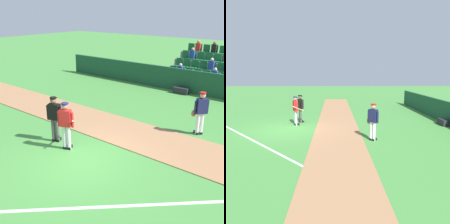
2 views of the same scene
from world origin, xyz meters
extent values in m
plane|color=#42843A|center=(0.00, 0.00, 0.00)|extent=(80.00, 80.00, 0.00)
cube|color=#9E704C|center=(0.00, 2.77, 0.01)|extent=(28.00, 2.45, 0.03)
cube|color=white|center=(3.00, -0.50, 0.01)|extent=(8.91, 8.19, 0.01)
cylinder|color=silver|center=(-1.02, 0.23, 0.45)|extent=(0.14, 0.14, 0.90)
cylinder|color=silver|center=(-0.87, 0.30, 0.45)|extent=(0.14, 0.14, 0.90)
cube|color=black|center=(-1.04, 0.29, 0.05)|extent=(0.22, 0.29, 0.10)
cube|color=black|center=(-0.90, 0.36, 0.05)|extent=(0.22, 0.29, 0.10)
cube|color=red|center=(-0.94, 0.27, 1.20)|extent=(0.46, 0.37, 0.60)
cylinder|color=red|center=(-1.17, 0.16, 1.15)|extent=(0.09, 0.09, 0.55)
cylinder|color=red|center=(-0.72, 0.38, 1.15)|extent=(0.09, 0.09, 0.55)
sphere|color=#9E7051|center=(-0.94, 0.27, 1.63)|extent=(0.22, 0.22, 0.22)
cylinder|color=#191E4C|center=(-0.94, 0.27, 1.73)|extent=(0.23, 0.23, 0.06)
cube|color=#191E4C|center=(-0.99, 0.36, 1.70)|extent=(0.21, 0.19, 0.02)
cylinder|color=tan|center=(-0.76, 0.47, 1.05)|extent=(0.59, 0.62, 0.41)
cylinder|color=#4C4C4C|center=(-1.81, 0.40, 0.45)|extent=(0.14, 0.14, 0.90)
cylinder|color=#4C4C4C|center=(-1.67, 0.47, 0.45)|extent=(0.14, 0.14, 0.90)
cube|color=black|center=(-1.84, 0.45, 0.05)|extent=(0.22, 0.29, 0.10)
cube|color=black|center=(-1.69, 0.52, 0.05)|extent=(0.22, 0.29, 0.10)
cube|color=black|center=(-1.74, 0.43, 1.20)|extent=(0.46, 0.37, 0.60)
cylinder|color=black|center=(-1.97, 0.33, 1.15)|extent=(0.09, 0.09, 0.55)
cylinder|color=black|center=(-1.51, 0.54, 1.15)|extent=(0.09, 0.09, 0.55)
sphere|color=brown|center=(-1.74, 0.43, 1.63)|extent=(0.22, 0.22, 0.22)
cylinder|color=black|center=(-1.74, 0.43, 1.73)|extent=(0.23, 0.23, 0.06)
cube|color=black|center=(-1.78, 0.52, 1.70)|extent=(0.21, 0.18, 0.02)
cube|color=black|center=(-1.79, 0.55, 1.20)|extent=(0.43, 0.26, 0.56)
cylinder|color=white|center=(2.20, 4.37, 0.45)|extent=(0.14, 0.14, 0.90)
cylinder|color=white|center=(2.31, 4.48, 0.45)|extent=(0.14, 0.14, 0.90)
cube|color=black|center=(2.15, 4.41, 0.05)|extent=(0.27, 0.26, 0.10)
cube|color=black|center=(2.26, 4.52, 0.05)|extent=(0.27, 0.26, 0.10)
cube|color=#191E47|center=(2.25, 4.42, 1.20)|extent=(0.43, 0.44, 0.60)
cylinder|color=#191E47|center=(2.08, 4.24, 1.15)|extent=(0.09, 0.09, 0.55)
cylinder|color=#191E47|center=(2.42, 4.61, 1.15)|extent=(0.09, 0.09, 0.55)
sphere|color=tan|center=(2.25, 4.42, 1.63)|extent=(0.22, 0.22, 0.22)
cylinder|color=#B21919|center=(2.25, 4.42, 1.73)|extent=(0.23, 0.23, 0.06)
cube|color=#B21919|center=(2.18, 4.49, 1.70)|extent=(0.21, 0.21, 0.02)
ellipsoid|color=brown|center=(2.03, 4.26, 0.90)|extent=(0.22, 0.23, 0.28)
cube|color=#232328|center=(-0.83, 9.26, 0.18)|extent=(0.90, 0.36, 0.36)
camera|label=1|loc=(5.90, -5.73, 4.77)|focal=44.77mm
camera|label=2|loc=(12.59, 2.64, 3.21)|focal=36.40mm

